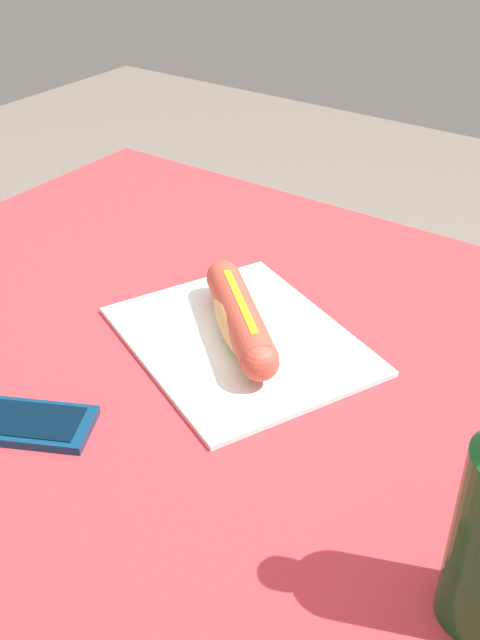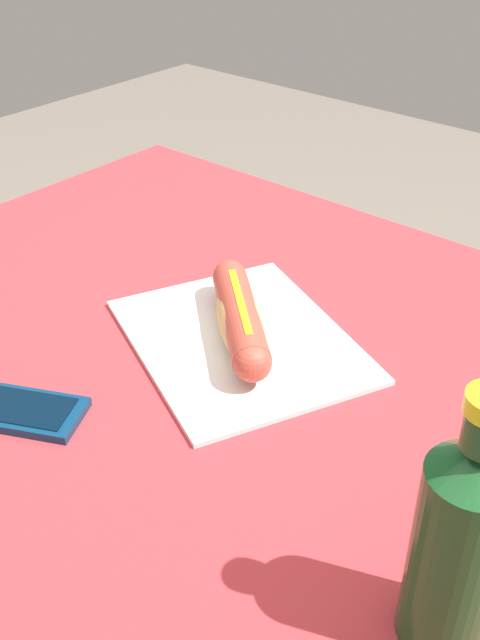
% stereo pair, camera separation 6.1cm
% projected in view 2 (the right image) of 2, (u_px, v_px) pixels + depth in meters
% --- Properties ---
extents(dining_table, '(1.06, 0.79, 0.78)m').
position_uv_depth(dining_table, '(240.00, 462.00, 0.90)').
color(dining_table, brown).
rests_on(dining_table, ground).
extents(paper_wrapper, '(0.34, 0.32, 0.01)m').
position_uv_depth(paper_wrapper, '(240.00, 340.00, 0.83)').
color(paper_wrapper, silver).
rests_on(paper_wrapper, dining_table).
extents(hot_dog, '(0.17, 0.15, 0.05)m').
position_uv_depth(hot_dog, '(240.00, 318.00, 0.82)').
color(hot_dog, tan).
rests_on(hot_dog, paper_wrapper).
extents(cell_phone, '(0.14, 0.11, 0.01)m').
position_uv_depth(cell_phone, '(17.00, 410.00, 0.73)').
color(cell_phone, '#0A2D4C').
rests_on(cell_phone, dining_table).
extents(soda_bottle, '(0.06, 0.06, 0.22)m').
position_uv_depth(soda_bottle, '(460.00, 542.00, 0.48)').
color(soda_bottle, '#14471E').
rests_on(soda_bottle, dining_table).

